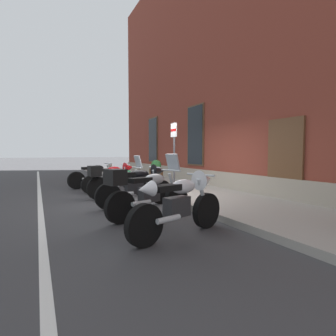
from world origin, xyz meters
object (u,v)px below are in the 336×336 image
(motorcycle_black_sport, at_px, (139,184))
(motorcycle_silver_touring, at_px, (147,192))
(motorcycle_white_sport, at_px, (182,201))
(parking_sign, at_px, (174,146))
(barrel_planter, at_px, (156,174))
(motorcycle_black_naked, at_px, (96,175))
(motorcycle_red_sport, at_px, (113,176))
(motorcycle_green_touring, at_px, (118,180))

(motorcycle_black_sport, xyz_separation_m, motorcycle_silver_touring, (1.22, -0.27, -0.02))
(motorcycle_black_sport, bearing_deg, motorcycle_white_sport, -3.81)
(motorcycle_silver_touring, xyz_separation_m, parking_sign, (-2.47, 1.96, 1.02))
(motorcycle_black_sport, xyz_separation_m, barrel_planter, (-3.06, 1.85, -0.02))
(motorcycle_black_sport, height_order, barrel_planter, barrel_planter)
(motorcycle_black_naked, bearing_deg, motorcycle_silver_touring, -0.20)
(motorcycle_red_sport, relative_size, motorcycle_silver_touring, 0.98)
(motorcycle_black_naked, relative_size, motorcycle_black_sport, 1.01)
(parking_sign, bearing_deg, motorcycle_green_touring, -96.66)
(barrel_planter, bearing_deg, motorcycle_black_naked, -119.23)
(motorcycle_red_sport, xyz_separation_m, motorcycle_silver_touring, (4.01, -0.35, 0.01))
(motorcycle_black_sport, height_order, motorcycle_white_sport, motorcycle_black_sport)
(motorcycle_black_naked, bearing_deg, parking_sign, 32.88)
(motorcycle_green_touring, bearing_deg, motorcycle_red_sport, 170.55)
(motorcycle_black_sport, distance_m, motorcycle_silver_touring, 1.25)
(motorcycle_black_naked, height_order, parking_sign, parking_sign)
(barrel_planter, bearing_deg, motorcycle_white_sport, -19.78)
(motorcycle_red_sport, height_order, parking_sign, parking_sign)
(parking_sign, distance_m, barrel_planter, 2.10)
(motorcycle_silver_touring, distance_m, parking_sign, 3.31)
(motorcycle_red_sport, bearing_deg, motorcycle_black_sport, -1.55)
(motorcycle_black_naked, height_order, motorcycle_black_sport, motorcycle_black_sport)
(motorcycle_silver_touring, relative_size, parking_sign, 0.96)
(motorcycle_green_touring, bearing_deg, parking_sign, 83.34)
(motorcycle_green_touring, bearing_deg, motorcycle_black_sport, 5.71)
(motorcycle_black_naked, relative_size, parking_sign, 0.96)
(motorcycle_red_sport, height_order, motorcycle_black_sport, motorcycle_black_sport)
(motorcycle_black_naked, xyz_separation_m, motorcycle_white_sport, (6.80, 0.09, 0.10))
(motorcycle_black_sport, bearing_deg, parking_sign, 126.45)
(motorcycle_green_touring, xyz_separation_m, motorcycle_white_sport, (4.02, -0.02, 0.04))
(barrel_planter, bearing_deg, motorcycle_silver_touring, -26.40)
(motorcycle_green_touring, height_order, motorcycle_silver_touring, motorcycle_silver_touring)
(motorcycle_silver_touring, bearing_deg, motorcycle_black_naked, 179.80)
(motorcycle_black_naked, xyz_separation_m, motorcycle_green_touring, (2.79, 0.11, 0.06))
(motorcycle_black_naked, bearing_deg, motorcycle_green_touring, 2.28)
(motorcycle_black_sport, bearing_deg, motorcycle_black_naked, -176.54)
(motorcycle_black_naked, distance_m, motorcycle_white_sport, 6.81)
(motorcycle_red_sport, bearing_deg, motorcycle_black_naked, -167.17)
(parking_sign, bearing_deg, motorcycle_white_sport, -25.95)
(motorcycle_green_touring, height_order, motorcycle_black_sport, motorcycle_green_touring)
(motorcycle_red_sport, distance_m, barrel_planter, 1.80)
(parking_sign, relative_size, barrel_planter, 2.32)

